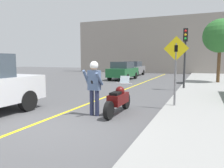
{
  "coord_description": "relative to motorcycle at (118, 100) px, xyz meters",
  "views": [
    {
      "loc": [
        3.87,
        -4.75,
        1.88
      ],
      "look_at": [
        0.89,
        2.45,
        1.01
      ],
      "focal_mm": 35.0,
      "sensor_mm": 36.0,
      "label": 1
    }
  ],
  "objects": [
    {
      "name": "motorcycle",
      "position": [
        0.0,
        0.0,
        0.0
      ],
      "size": [
        0.62,
        2.27,
        1.28
      ],
      "color": "black",
      "rests_on": "ground"
    },
    {
      "name": "ground_plane",
      "position": [
        -1.21,
        -2.26,
        -0.49
      ],
      "size": [
        80.0,
        80.0,
        0.0
      ],
      "primitive_type": "plane",
      "color": "#4C4C4F"
    },
    {
      "name": "road_center_line",
      "position": [
        -1.81,
        3.74,
        -0.49
      ],
      "size": [
        0.12,
        36.0,
        0.01
      ],
      "color": "yellow",
      "rests_on": "ground"
    },
    {
      "name": "person_biker",
      "position": [
        -0.65,
        -0.59,
        0.65
      ],
      "size": [
        0.59,
        0.49,
        1.83
      ],
      "color": "#282D4C",
      "rests_on": "ground"
    },
    {
      "name": "building_backdrop",
      "position": [
        -1.21,
        23.74,
        3.32
      ],
      "size": [
        28.0,
        1.2,
        7.63
      ],
      "color": "gray",
      "rests_on": "ground"
    },
    {
      "name": "traffic_light",
      "position": [
        1.65,
        6.83,
        2.15
      ],
      "size": [
        0.26,
        0.3,
        3.56
      ],
      "color": "#2D2D30",
      "rests_on": "sidewalk_curb"
    },
    {
      "name": "crossing_sign",
      "position": [
        1.74,
        1.38,
        1.22
      ],
      "size": [
        0.91,
        0.08,
        2.58
      ],
      "color": "slate",
      "rests_on": "sidewalk_curb"
    },
    {
      "name": "parked_car_green",
      "position": [
        -4.25,
        12.34,
        0.36
      ],
      "size": [
        1.88,
        4.2,
        1.68
      ],
      "color": "black",
      "rests_on": "ground"
    },
    {
      "name": "parked_car_grey",
      "position": [
        -4.93,
        17.98,
        0.36
      ],
      "size": [
        1.88,
        4.2,
        1.68
      ],
      "color": "black",
      "rests_on": "ground"
    },
    {
      "name": "street_tree",
      "position": [
        3.78,
        11.39,
        3.13
      ],
      "size": [
        2.51,
        2.51,
        4.74
      ],
      "color": "brown",
      "rests_on": "sidewalk_curb"
    }
  ]
}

